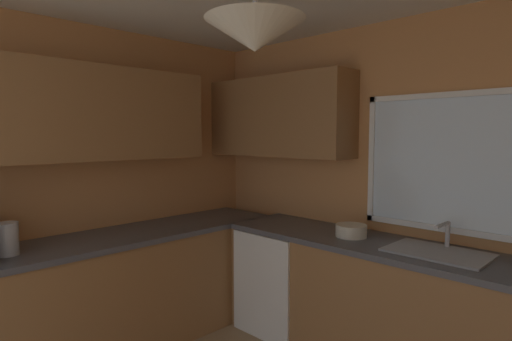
# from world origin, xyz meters

# --- Properties ---
(room_shell) EXTENTS (3.98, 3.42, 2.55)m
(room_shell) POSITION_xyz_m (-0.39, 0.43, 1.71)
(room_shell) COLOR #C6844C
(room_shell) RESTS_ON ground_plane
(counter_run_left) EXTENTS (0.65, 3.03, 0.89)m
(counter_run_left) POSITION_xyz_m (-1.62, 0.00, 0.45)
(counter_run_left) COLOR olive
(counter_run_left) RESTS_ON ground_plane
(counter_run_back) EXTENTS (3.07, 0.65, 0.89)m
(counter_run_back) POSITION_xyz_m (0.21, 1.34, 0.45)
(counter_run_back) COLOR olive
(counter_run_back) RESTS_ON ground_plane
(dishwasher) EXTENTS (0.60, 0.60, 0.85)m
(dishwasher) POSITION_xyz_m (-0.96, 1.31, 0.42)
(dishwasher) COLOR white
(dishwasher) RESTS_ON ground_plane
(kettle) EXTENTS (0.13, 0.13, 0.21)m
(kettle) POSITION_xyz_m (-1.60, -0.58, 0.99)
(kettle) COLOR #B7B7BC
(kettle) RESTS_ON counter_run_left
(sink_assembly) EXTENTS (0.60, 0.40, 0.19)m
(sink_assembly) POSITION_xyz_m (0.30, 1.35, 0.90)
(sink_assembly) COLOR #9EA0A5
(sink_assembly) RESTS_ON counter_run_back
(bowl) EXTENTS (0.23, 0.23, 0.09)m
(bowl) POSITION_xyz_m (-0.33, 1.34, 0.94)
(bowl) COLOR beige
(bowl) RESTS_ON counter_run_back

